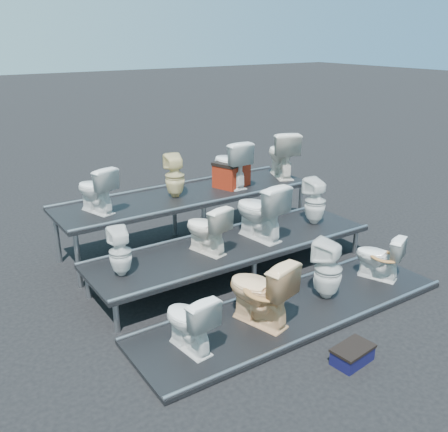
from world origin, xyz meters
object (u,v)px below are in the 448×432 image
toilet_4 (120,252)px  toilet_7 (315,201)px  toilet_3 (379,256)px  toilet_5 (207,229)px  toilet_10 (230,163)px  toilet_2 (328,269)px  toilet_9 (175,176)px  toilet_1 (260,291)px  red_crate (232,175)px  toilet_11 (282,154)px  toilet_8 (96,189)px  step_stool (352,356)px  toilet_0 (189,321)px  toilet_6 (260,211)px

toilet_4 → toilet_7: bearing=-172.9°
toilet_3 → toilet_4: toilet_4 is taller
toilet_5 → toilet_10: bearing=-148.7°
toilet_2 → toilet_9: 2.81m
toilet_4 → toilet_5: (1.24, 0.00, 0.03)m
toilet_1 → red_crate: size_ratio=1.60×
toilet_5 → toilet_3: bearing=132.4°
toilet_3 → toilet_9: bearing=-79.1°
toilet_2 → toilet_3: toilet_2 is taller
toilet_11 → toilet_8: bearing=22.5°
toilet_10 → step_stool: 3.99m
toilet_11 → step_stool: bearing=83.4°
toilet_10 → toilet_11: toilet_11 is taller
toilet_0 → toilet_8: bearing=-96.6°
toilet_9 → toilet_5: bearing=91.1°
toilet_0 → toilet_2: toilet_2 is taller
toilet_6 → toilet_9: (-0.66, 1.30, 0.32)m
toilet_5 → toilet_9: size_ratio=1.01×
toilet_10 → toilet_4: bearing=28.5°
toilet_0 → toilet_10: 3.57m
toilet_8 → toilet_10: (2.31, 0.00, 0.05)m
toilet_9 → toilet_2: bearing=117.7°
toilet_0 → toilet_9: 3.00m
toilet_2 → toilet_4: size_ratio=1.28×
toilet_4 → toilet_0: bearing=106.3°
toilet_8 → toilet_11: size_ratio=0.82×
toilet_2 → toilet_7: bearing=-150.2°
toilet_9 → toilet_11: toilet_11 is taller
toilet_7 → step_stool: 3.01m
toilet_6 → toilet_8: (-1.93, 1.30, 0.32)m
toilet_4 → toilet_9: bearing=-131.3°
toilet_7 → toilet_8: size_ratio=1.07×
toilet_4 → toilet_10: (2.51, 1.30, 0.48)m
toilet_6 → toilet_1: bearing=45.7°
toilet_3 → toilet_9: toilet_9 is taller
toilet_1 → toilet_7: (2.07, 1.30, 0.34)m
toilet_4 → toilet_8: 1.38m
toilet_1 → toilet_7: 2.46m
toilet_6 → red_crate: (0.39, 1.28, 0.17)m
toilet_4 → red_crate: red_crate is taller
step_stool → toilet_2: bearing=51.1°
toilet_8 → step_stool: bearing=93.1°
toilet_11 → toilet_10: bearing=22.5°
toilet_3 → toilet_6: size_ratio=0.76×
toilet_7 → toilet_10: 1.54m
toilet_7 → red_crate: size_ratio=1.38×
toilet_7 → toilet_8: 3.31m
toilet_3 → toilet_8: 4.06m
toilet_2 → red_crate: (0.28, 2.58, 0.60)m
toilet_8 → red_crate: bearing=162.5°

